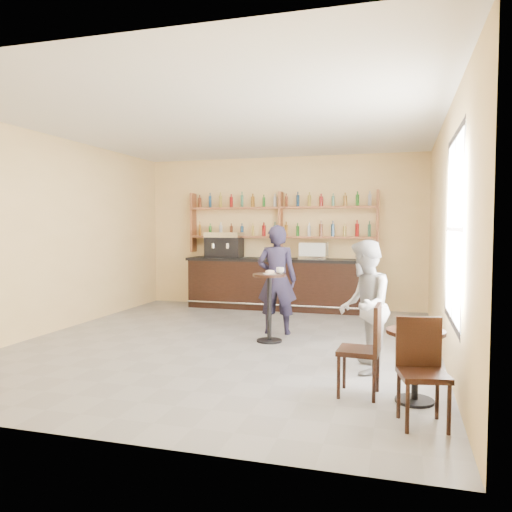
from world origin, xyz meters
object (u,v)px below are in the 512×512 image
(cafe_table, at_px, (415,366))
(chair_south, at_px, (423,374))
(chair_west, at_px, (359,350))
(pedestal_table, at_px, (269,308))
(bar_counter, at_px, (279,284))
(man_main, at_px, (277,280))
(pastry_case, at_px, (314,251))
(espresso_machine, at_px, (224,245))
(patron_second, at_px, (364,306))

(cafe_table, height_order, chair_south, chair_south)
(cafe_table, xyz_separation_m, chair_west, (-0.55, 0.05, 0.11))
(cafe_table, xyz_separation_m, chair_south, (0.05, -0.60, 0.10))
(pedestal_table, distance_m, cafe_table, 2.92)
(bar_counter, bearing_deg, man_main, -77.57)
(pastry_case, relative_size, chair_south, 0.60)
(bar_counter, bearing_deg, chair_south, -64.99)
(man_main, relative_size, cafe_table, 2.44)
(bar_counter, relative_size, pastry_case, 7.04)
(chair_west, height_order, chair_south, chair_west)
(espresso_machine, relative_size, chair_south, 0.82)
(cafe_table, relative_size, chair_south, 0.78)
(pastry_case, relative_size, cafe_table, 0.77)
(patron_second, bearing_deg, chair_west, -1.90)
(pastry_case, xyz_separation_m, pedestal_table, (-0.17, -2.92, -0.72))
(chair_south, bearing_deg, espresso_machine, 112.25)
(cafe_table, bearing_deg, pastry_case, 110.26)
(man_main, distance_m, chair_south, 3.92)
(pastry_case, bearing_deg, chair_south, -65.41)
(bar_counter, xyz_separation_m, chair_south, (2.62, -5.62, -0.07))
(espresso_machine, xyz_separation_m, pastry_case, (1.94, 0.00, -0.10))
(man_main, relative_size, chair_west, 1.86)
(pastry_case, relative_size, pedestal_table, 0.54)
(bar_counter, distance_m, espresso_machine, 1.46)
(chair_south, height_order, patron_second, patron_second)
(pastry_case, height_order, patron_second, patron_second)
(patron_second, bearing_deg, man_main, -142.18)
(pastry_case, xyz_separation_m, man_main, (-0.20, -2.34, -0.35))
(man_main, height_order, chair_south, man_main)
(espresso_machine, height_order, man_main, man_main)
(bar_counter, relative_size, patron_second, 2.49)
(man_main, height_order, chair_west, man_main)
(bar_counter, relative_size, pedestal_table, 3.83)
(bar_counter, xyz_separation_m, patron_second, (2.01, -4.11, 0.26))
(patron_second, bearing_deg, bar_counter, -156.30)
(chair_west, relative_size, chair_south, 1.02)
(bar_counter, bearing_deg, pastry_case, 0.00)
(bar_counter, distance_m, chair_west, 5.36)
(chair_west, distance_m, patron_second, 0.91)
(pastry_case, xyz_separation_m, patron_second, (1.29, -4.11, -0.44))
(espresso_machine, relative_size, cafe_table, 1.05)
(espresso_machine, bearing_deg, pedestal_table, -61.50)
(chair_west, distance_m, chair_south, 0.88)
(man_main, distance_m, patron_second, 2.32)
(chair_west, bearing_deg, pedestal_table, -140.90)
(chair_south, bearing_deg, bar_counter, 102.92)
(pastry_case, relative_size, chair_west, 0.59)
(man_main, relative_size, chair_south, 1.90)
(man_main, xyz_separation_m, chair_west, (1.50, -2.63, -0.40))
(espresso_machine, bearing_deg, pastry_case, -2.58)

